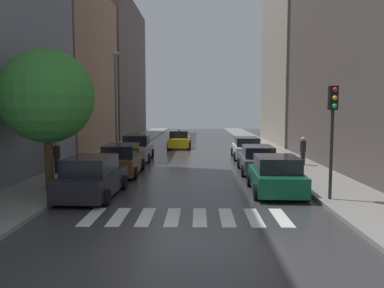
# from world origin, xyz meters

# --- Properties ---
(ground_plane) EXTENTS (28.00, 72.00, 0.04)m
(ground_plane) POSITION_xyz_m (0.00, 24.00, -0.02)
(ground_plane) COLOR #333336
(sidewalk_left) EXTENTS (3.00, 72.00, 0.15)m
(sidewalk_left) POSITION_xyz_m (-6.50, 24.00, 0.07)
(sidewalk_left) COLOR gray
(sidewalk_left) RESTS_ON ground
(sidewalk_right) EXTENTS (3.00, 72.00, 0.15)m
(sidewalk_right) POSITION_xyz_m (6.50, 24.00, 0.07)
(sidewalk_right) COLOR gray
(sidewalk_right) RESTS_ON ground
(crosswalk_stripes) EXTENTS (6.75, 2.20, 0.01)m
(crosswalk_stripes) POSITION_xyz_m (0.00, 2.78, 0.01)
(crosswalk_stripes) COLOR silver
(crosswalk_stripes) RESTS_ON ground
(building_left_mid) EXTENTS (6.00, 13.53, 13.95)m
(building_left_mid) POSITION_xyz_m (-11.00, 23.40, 6.97)
(building_left_mid) COLOR #8C6B56
(building_left_mid) RESTS_ON ground
(building_left_far) EXTENTS (6.00, 20.31, 17.49)m
(building_left_far) POSITION_xyz_m (-11.00, 41.27, 8.74)
(building_left_far) COLOR #564C47
(building_left_far) RESTS_ON ground
(building_right_mid) EXTENTS (6.00, 13.23, 21.91)m
(building_right_mid) POSITION_xyz_m (11.00, 30.56, 10.96)
(building_right_mid) COLOR #9E9384
(building_right_mid) RESTS_ON ground
(parked_car_left_nearest) EXTENTS (2.26, 4.49, 1.68)m
(parked_car_left_nearest) POSITION_xyz_m (-3.94, 5.67, 0.79)
(parked_car_left_nearest) COLOR black
(parked_car_left_nearest) RESTS_ON ground
(parked_car_left_second) EXTENTS (2.16, 4.72, 1.67)m
(parked_car_left_second) POSITION_xyz_m (-3.81, 11.12, 0.78)
(parked_car_left_second) COLOR brown
(parked_car_left_second) RESTS_ON ground
(parked_car_left_third) EXTENTS (2.18, 4.48, 1.79)m
(parked_car_left_third) POSITION_xyz_m (-3.92, 17.12, 0.83)
(parked_car_left_third) COLOR #B2B7BF
(parked_car_left_third) RESTS_ON ground
(parked_car_right_nearest) EXTENTS (2.27, 4.14, 1.61)m
(parked_car_right_nearest) POSITION_xyz_m (3.71, 6.48, 0.75)
(parked_car_right_nearest) COLOR #0C4C2D
(parked_car_right_nearest) RESTS_ON ground
(parked_car_right_second) EXTENTS (2.14, 4.50, 1.53)m
(parked_car_right_second) POSITION_xyz_m (3.75, 11.84, 0.72)
(parked_car_right_second) COLOR #474C51
(parked_car_right_second) RESTS_ON ground
(parked_car_right_third) EXTENTS (2.15, 4.59, 1.55)m
(parked_car_right_third) POSITION_xyz_m (3.93, 18.18, 0.73)
(parked_car_right_third) COLOR silver
(parked_car_right_third) RESTS_ON ground
(taxi_midroad) EXTENTS (2.07, 4.42, 1.81)m
(taxi_midroad) POSITION_xyz_m (-1.36, 25.48, 0.76)
(taxi_midroad) COLOR yellow
(taxi_midroad) RESTS_ON ground
(pedestrian_foreground) EXTENTS (1.06, 1.06, 1.99)m
(pedestrian_foreground) POSITION_xyz_m (-7.19, 10.53, 1.62)
(pedestrian_foreground) COLOR black
(pedestrian_foreground) RESTS_ON sidewalk_left
(pedestrian_by_kerb) EXTENTS (0.36, 0.36, 1.74)m
(pedestrian_by_kerb) POSITION_xyz_m (6.85, 13.84, 1.06)
(pedestrian_by_kerb) COLOR black
(pedestrian_by_kerb) RESTS_ON sidewalk_right
(street_tree_left) EXTENTS (3.94, 3.94, 5.95)m
(street_tree_left) POSITION_xyz_m (-5.96, 6.38, 4.11)
(street_tree_left) COLOR #513823
(street_tree_left) RESTS_ON sidewalk_left
(traffic_light_right_corner) EXTENTS (0.30, 0.42, 4.30)m
(traffic_light_right_corner) POSITION_xyz_m (5.45, 4.82, 3.29)
(traffic_light_right_corner) COLOR black
(traffic_light_right_corner) RESTS_ON sidewalk_right
(lamp_post_left) EXTENTS (0.60, 0.28, 7.53)m
(lamp_post_left) POSITION_xyz_m (-5.55, 17.90, 4.45)
(lamp_post_left) COLOR #595B60
(lamp_post_left) RESTS_ON sidewalk_left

